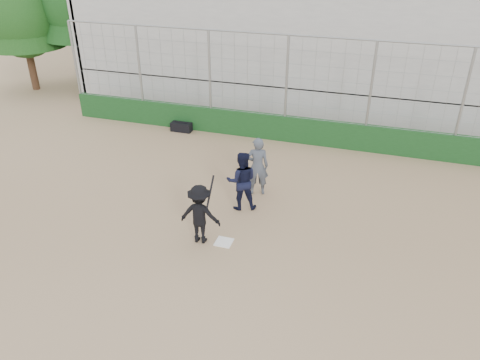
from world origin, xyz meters
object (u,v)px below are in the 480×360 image
(equipment_bag, at_px, (181,127))
(umpire, at_px, (257,169))
(batter_at_plate, at_px, (200,214))
(catcher_crouched, at_px, (242,190))

(equipment_bag, bearing_deg, umpire, -42.14)
(umpire, distance_m, equipment_bag, 5.81)
(batter_at_plate, distance_m, umpire, 2.95)
(batter_at_plate, distance_m, catcher_crouched, 1.94)
(umpire, bearing_deg, catcher_crouched, 62.67)
(equipment_bag, bearing_deg, catcher_crouched, -50.00)
(batter_at_plate, xyz_separation_m, umpire, (0.72, 2.86, 0.02))
(umpire, relative_size, equipment_bag, 2.00)
(catcher_crouched, bearing_deg, umpire, 79.83)
(catcher_crouched, distance_m, equipment_bag, 6.39)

